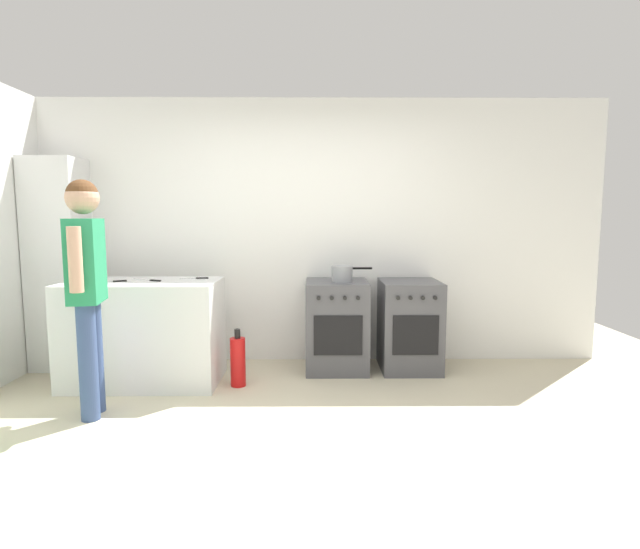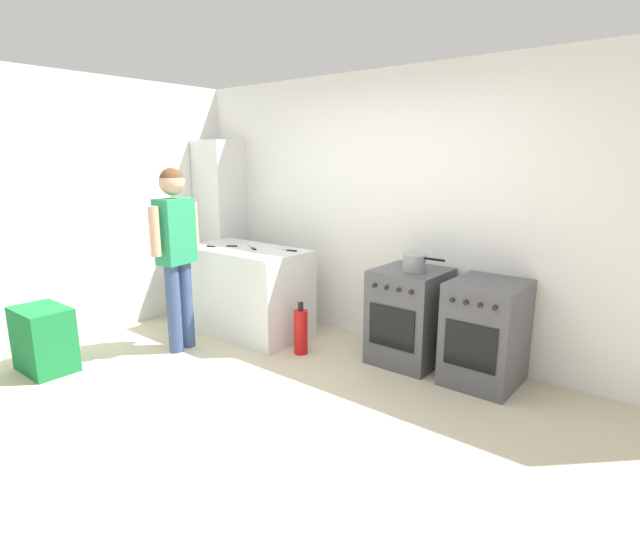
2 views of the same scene
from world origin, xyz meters
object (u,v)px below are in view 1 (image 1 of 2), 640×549
at_px(oven_right, 409,325).
at_px(knife_carving, 147,280).
at_px(larder_cabinet, 59,264).
at_px(fire_extinguisher, 238,361).
at_px(knife_utility, 196,278).
at_px(knife_bread, 108,283).
at_px(pot, 342,274).
at_px(oven_left, 337,325).
at_px(knife_paring, 116,281).
at_px(person, 86,275).

xyz_separation_m(oven_right, knife_carving, (-2.36, -0.33, 0.48)).
bearing_deg(larder_cabinet, fire_extinguisher, -18.05).
relative_size(knife_carving, fire_extinguisher, 0.61).
xyz_separation_m(knife_carving, knife_utility, (0.39, 0.11, 0.00)).
distance_m(knife_utility, larder_cabinet, 1.41).
height_order(oven_right, fire_extinguisher, oven_right).
height_order(knife_bread, fire_extinguisher, knife_bread).
bearing_deg(knife_carving, pot, 9.67).
relative_size(oven_left, knife_paring, 4.30).
xyz_separation_m(knife_paring, larder_cabinet, (-0.74, 0.52, 0.09)).
relative_size(knife_bread, fire_extinguisher, 0.70).
relative_size(pot, person, 0.22).
height_order(knife_bread, knife_paring, same).
distance_m(person, fire_extinguisher, 1.42).
bearing_deg(knife_bread, knife_utility, 26.67).
relative_size(knife_bread, knife_carving, 1.15).
height_order(knife_bread, knife_utility, same).
distance_m(knife_paring, person, 0.71).
distance_m(fire_extinguisher, larder_cabinet, 2.03).
xyz_separation_m(pot, knife_carving, (-1.72, -0.29, -0.02)).
bearing_deg(knife_paring, person, -84.07).
relative_size(knife_paring, person, 0.12).
distance_m(oven_left, knife_paring, 2.01).
height_order(knife_carving, fire_extinguisher, knife_carving).
height_order(oven_left, fire_extinguisher, oven_left).
xyz_separation_m(pot, knife_utility, (-1.33, -0.18, -0.02)).
height_order(knife_bread, larder_cabinet, larder_cabinet).
distance_m(oven_left, fire_extinguisher, 1.01).
bearing_deg(knife_bread, fire_extinguisher, 3.50).
bearing_deg(knife_utility, pot, 7.77).
bearing_deg(fire_extinguisher, knife_bread, -176.50).
relative_size(knife_utility, larder_cabinet, 0.13).
bearing_deg(knife_utility, knife_bread, -153.33).
xyz_separation_m(knife_paring, knife_utility, (0.63, 0.20, -0.00)).
xyz_separation_m(oven_left, knife_paring, (-1.91, -0.42, 0.48)).
distance_m(oven_left, oven_right, 0.69).
height_order(oven_right, knife_bread, knife_bread).
height_order(knife_bread, knife_carving, same).
distance_m(pot, knife_utility, 1.34).
height_order(knife_paring, fire_extinguisher, knife_paring).
height_order(knife_carving, larder_cabinet, larder_cabinet).
relative_size(oven_right, pot, 2.25).
bearing_deg(larder_cabinet, oven_left, -2.21).
height_order(knife_carving, knife_utility, same).
relative_size(oven_right, knife_utility, 3.39).
relative_size(oven_left, knife_bread, 2.43).
height_order(person, larder_cabinet, larder_cabinet).
height_order(oven_left, knife_carving, knife_carving).
xyz_separation_m(person, fire_extinguisher, (0.97, 0.64, -0.82)).
bearing_deg(knife_bread, pot, 14.36).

